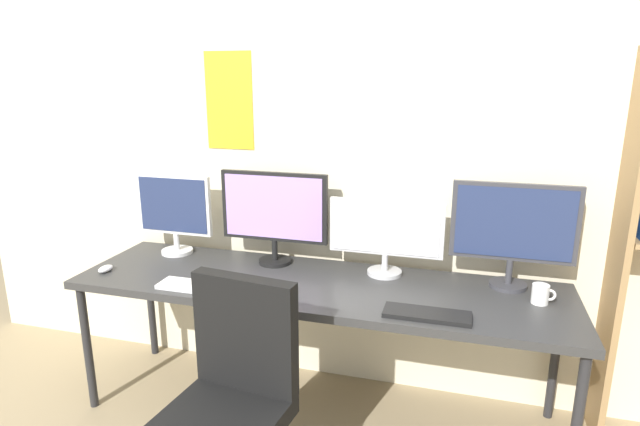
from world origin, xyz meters
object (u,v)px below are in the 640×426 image
(monitor_center_left, at_px, (274,212))
(computer_mouse, at_px, (106,269))
(desk, at_px, (317,292))
(monitor_far_left, at_px, (174,210))
(monitor_far_right, at_px, (513,228))
(keyboard_left, at_px, (194,286))
(monitor_center_right, at_px, (386,233))
(coffee_mug, at_px, (541,294))
(keyboard_right, at_px, (427,314))

(monitor_center_left, relative_size, computer_mouse, 6.22)
(desk, relative_size, monitor_far_left, 5.34)
(monitor_far_right, bearing_deg, keyboard_left, -163.32)
(monitor_far_right, height_order, computer_mouse, monitor_far_right)
(computer_mouse, bearing_deg, monitor_center_right, 14.67)
(monitor_center_left, xyz_separation_m, coffee_mug, (1.35, -0.16, -0.25))
(monitor_center_left, height_order, monitor_center_right, monitor_center_left)
(coffee_mug, bearing_deg, keyboard_right, -150.15)
(monitor_center_left, distance_m, keyboard_right, 1.01)
(keyboard_right, bearing_deg, monitor_center_left, 152.92)
(monitor_far_left, relative_size, keyboard_right, 1.24)
(keyboard_left, relative_size, computer_mouse, 3.74)
(monitor_far_right, xyz_separation_m, computer_mouse, (-2.04, -0.37, -0.29))
(computer_mouse, bearing_deg, monitor_center_left, 24.59)
(monitor_center_right, height_order, coffee_mug, monitor_center_right)
(monitor_far_left, bearing_deg, computer_mouse, -118.87)
(monitor_center_left, relative_size, keyboard_left, 1.67)
(monitor_far_right, xyz_separation_m, keyboard_right, (-0.36, -0.44, -0.29))
(keyboard_left, xyz_separation_m, keyboard_right, (1.12, 0.00, 0.00))
(keyboard_right, height_order, computer_mouse, computer_mouse)
(monitor_center_left, relative_size, monitor_center_right, 1.02)
(monitor_far_right, xyz_separation_m, coffee_mug, (0.13, -0.16, -0.26))
(monitor_center_right, bearing_deg, coffee_mug, -12.42)
(computer_mouse, distance_m, coffee_mug, 2.18)
(monitor_far_left, distance_m, monitor_center_left, 0.61)
(monitor_far_left, xyz_separation_m, monitor_far_right, (1.83, 0.00, 0.04))
(coffee_mug, bearing_deg, keyboard_left, -170.14)
(monitor_far_left, distance_m, monitor_far_right, 1.83)
(monitor_far_left, height_order, monitor_center_left, monitor_center_left)
(monitor_center_left, bearing_deg, keyboard_left, -119.93)
(desk, height_order, monitor_center_right, monitor_center_right)
(desk, bearing_deg, computer_mouse, -171.81)
(desk, distance_m, monitor_far_right, 1.00)
(keyboard_left, bearing_deg, coffee_mug, 9.86)
(keyboard_left, bearing_deg, desk, 22.33)
(keyboard_right, bearing_deg, coffee_mug, 29.85)
(desk, xyz_separation_m, keyboard_right, (0.56, -0.23, 0.06))
(keyboard_left, distance_m, computer_mouse, 0.57)
(monitor_center_right, xyz_separation_m, computer_mouse, (-1.43, -0.37, -0.21))
(coffee_mug, bearing_deg, monitor_far_right, 128.57)
(monitor_center_right, distance_m, keyboard_right, 0.55)
(keyboard_left, bearing_deg, monitor_far_left, 128.84)
(monitor_center_right, xyz_separation_m, keyboard_right, (0.25, -0.44, -0.22))
(monitor_center_left, bearing_deg, desk, -34.82)
(desk, height_order, keyboard_right, keyboard_right)
(monitor_center_left, bearing_deg, coffee_mug, -6.89)
(keyboard_left, bearing_deg, monitor_far_right, 16.68)
(keyboard_right, relative_size, computer_mouse, 3.88)
(monitor_far_right, relative_size, keyboard_left, 1.63)
(monitor_far_left, bearing_deg, keyboard_right, -16.68)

